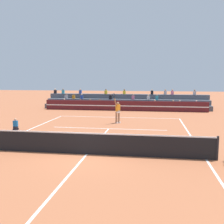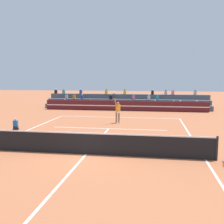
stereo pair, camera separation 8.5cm
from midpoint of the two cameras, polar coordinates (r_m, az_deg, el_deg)
name	(u,v)px [view 2 (the right image)]	position (r m, az deg, el deg)	size (l,w,h in m)	color
ground_plane	(86,154)	(12.76, -5.47, -9.16)	(120.00, 120.00, 0.00)	#AD603D
court_lines	(86,154)	(12.76, -5.47, -9.14)	(11.10, 23.90, 0.01)	white
tennis_net	(86,143)	(12.61, -5.50, -6.79)	(12.00, 0.10, 1.10)	black
sponsor_banner_wall	(124,106)	(29.00, 2.82, 1.35)	(18.00, 0.26, 1.10)	#51191E
bleacher_stand	(127,103)	(31.50, 3.30, 2.03)	(19.23, 2.85, 2.28)	#4C515B
ball_kid_courtside	(16,125)	(19.51, -20.13, -2.76)	(0.30, 0.36, 0.84)	black
tennis_player	(118,111)	(21.01, 1.38, 0.22)	(0.64, 0.86, 2.49)	#9E7051
tennis_ball	(61,140)	(15.55, -10.88, -6.09)	(0.07, 0.07, 0.07)	#C6DB33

